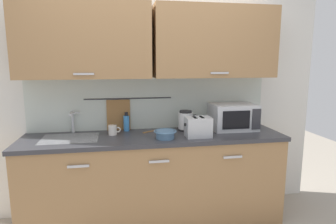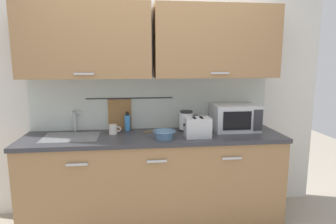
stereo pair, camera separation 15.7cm
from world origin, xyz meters
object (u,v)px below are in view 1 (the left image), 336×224
Objects in this scene: electric_kettle at (186,121)px; toaster at (198,127)px; mug_near_sink at (113,130)px; microwave at (233,117)px; mixing_bowl at (165,134)px; wooden_spoon at (156,130)px; dish_soap_bottle at (126,123)px.

electric_kettle reaches higher than toaster.
mug_near_sink is (-0.75, -0.06, -0.05)m from electric_kettle.
electric_kettle is at bearing 175.95° from microwave.
mixing_bowl reaches higher than wooden_spoon.
electric_kettle is at bearing 46.85° from mixing_bowl.
mug_near_sink is at bearing 155.16° from mixing_bowl.
mug_near_sink is (-0.14, -0.14, -0.04)m from dish_soap_bottle.
microwave reaches higher than mug_near_sink.
microwave reaches higher than mixing_bowl.
toaster is (0.66, -0.36, 0.01)m from dish_soap_bottle.
mixing_bowl is at bearing -46.72° from dish_soap_bottle.
mug_near_sink reaches higher than wooden_spoon.
mug_near_sink is 0.48× the size of wooden_spoon.
microwave is 1.80× the size of toaster.
toaster is 0.48m from wooden_spoon.
wooden_spoon is at bearing 172.95° from electric_kettle.
mixing_bowl is at bearing -178.39° from toaster.
toaster is at bearing -41.10° from wooden_spoon.
electric_kettle reaches higher than mug_near_sink.
electric_kettle is 0.39m from mixing_bowl.
microwave is 0.82m from wooden_spoon.
toaster is at bearing -79.03° from electric_kettle.
dish_soap_bottle reaches higher than mixing_bowl.
mixing_bowl is at bearing -83.10° from wooden_spoon.
electric_kettle is 0.75m from mug_near_sink.
microwave is 0.81m from mixing_bowl.
mixing_bowl is at bearing -133.15° from electric_kettle.
electric_kettle reaches higher than mixing_bowl.
microwave is 0.51m from toaster.
wooden_spoon is (-0.04, 0.32, -0.04)m from mixing_bowl.
toaster is at bearing -28.27° from dish_soap_bottle.
mixing_bowl is 0.32m from toaster.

